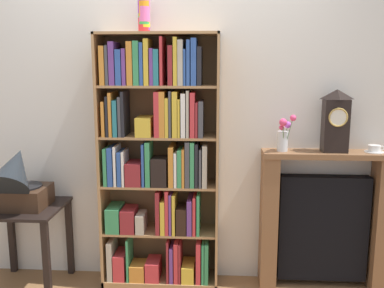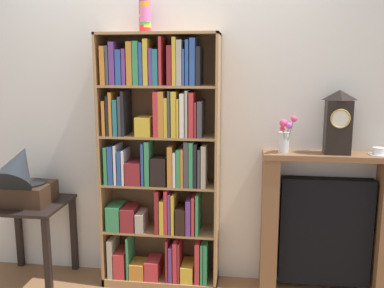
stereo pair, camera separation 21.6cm
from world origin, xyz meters
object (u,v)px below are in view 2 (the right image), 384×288
at_px(side_table_left, 30,221).
at_px(cup_stack, 145,15).
at_px(flower_vase, 285,136).
at_px(teacup_with_saucer, 379,152).
at_px(bookshelf, 159,164).
at_px(gramophone, 23,177).
at_px(mantel_clock, 338,122).
at_px(fireplace_mantel, 326,224).

bearing_deg(side_table_left, cup_stack, 9.03).
distance_m(flower_vase, teacup_with_saucer, 0.66).
bearing_deg(cup_stack, bookshelf, -18.36).
xyz_separation_m(gramophone, flower_vase, (1.90, 0.21, 0.31)).
bearing_deg(gramophone, side_table_left, 90.00).
xyz_separation_m(bookshelf, mantel_clock, (1.27, 0.04, 0.34)).
bearing_deg(fireplace_mantel, flower_vase, -175.28).
xyz_separation_m(side_table_left, teacup_with_saucer, (2.55, 0.15, 0.58)).
bearing_deg(cup_stack, fireplace_mantel, 1.25).
xyz_separation_m(bookshelf, gramophone, (-0.99, -0.18, -0.08)).
height_order(fireplace_mantel, mantel_clock, mantel_clock).
height_order(side_table_left, gramophone, gramophone).
bearing_deg(flower_vase, teacup_with_saucer, 0.84).
distance_m(mantel_clock, teacup_with_saucer, 0.35).
xyz_separation_m(side_table_left, flower_vase, (1.90, 0.14, 0.68)).
distance_m(side_table_left, flower_vase, 2.02).
height_order(bookshelf, gramophone, bookshelf).
bearing_deg(side_table_left, bookshelf, 6.42).
relative_size(gramophone, flower_vase, 1.93).
xyz_separation_m(fireplace_mantel, teacup_with_saucer, (0.33, -0.02, 0.56)).
bearing_deg(mantel_clock, side_table_left, -176.16).
distance_m(bookshelf, mantel_clock, 1.32).
xyz_separation_m(cup_stack, flower_vase, (1.00, 0.00, -0.85)).
bearing_deg(side_table_left, mantel_clock, 3.84).
bearing_deg(fireplace_mantel, side_table_left, -175.60).
bearing_deg(flower_vase, cup_stack, -179.88).
height_order(cup_stack, fireplace_mantel, cup_stack).
bearing_deg(cup_stack, teacup_with_saucer, 0.40).
xyz_separation_m(cup_stack, gramophone, (-0.90, -0.21, -1.16)).
bearing_deg(teacup_with_saucer, flower_vase, -179.16).
bearing_deg(side_table_left, flower_vase, 4.35).
height_order(cup_stack, side_table_left, cup_stack).
bearing_deg(cup_stack, side_table_left, -170.97).
xyz_separation_m(side_table_left, mantel_clock, (2.26, 0.15, 0.79)).
bearing_deg(gramophone, flower_vase, 6.30).
height_order(cup_stack, flower_vase, cup_stack).
bearing_deg(teacup_with_saucer, fireplace_mantel, 176.98).
bearing_deg(fireplace_mantel, bookshelf, -177.22).
height_order(fireplace_mantel, flower_vase, flower_vase).
bearing_deg(gramophone, mantel_clock, 5.49).
bearing_deg(side_table_left, fireplace_mantel, 4.40).
relative_size(cup_stack, gramophone, 0.48).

